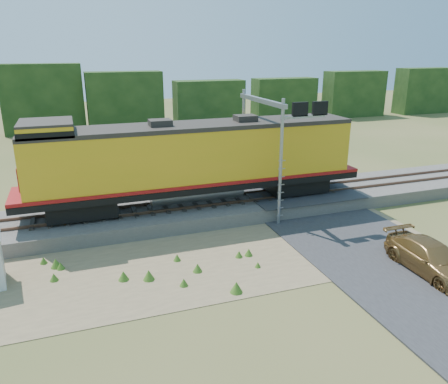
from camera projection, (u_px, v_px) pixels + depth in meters
name	position (u px, v px, depth m)	size (l,w,h in m)	color
ground	(229.00, 259.00, 21.03)	(140.00, 140.00, 0.00)	#475123
ballast	(195.00, 210.00, 26.28)	(70.00, 5.00, 0.80)	slate
rails	(195.00, 203.00, 26.12)	(70.00, 1.54, 0.16)	brown
dirt_shoulder	(186.00, 261.00, 20.84)	(26.00, 8.00, 0.03)	#8C7754
road	(344.00, 233.00, 23.86)	(7.00, 66.00, 0.86)	#38383A
tree_line_north	(125.00, 104.00, 54.10)	(130.00, 3.00, 6.50)	black
weed_clumps	(156.00, 270.00, 20.02)	(15.00, 6.20, 0.56)	#416D1F
locomotive	(191.00, 160.00, 25.25)	(20.22, 3.08, 5.22)	black
signal_gantry	(271.00, 126.00, 25.55)	(2.84, 6.20, 7.16)	gray
car	(431.00, 258.00, 19.62)	(1.96, 4.82, 1.40)	olive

